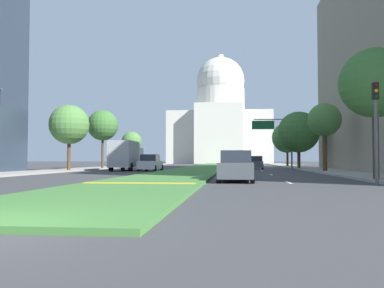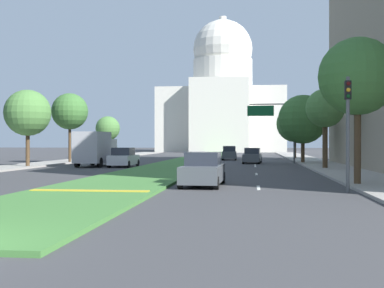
# 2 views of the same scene
# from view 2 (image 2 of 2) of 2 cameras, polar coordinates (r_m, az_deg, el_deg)

# --- Properties ---
(ground_plane) EXTENTS (260.00, 260.00, 0.00)m
(ground_plane) POSITION_cam_2_polar(r_m,az_deg,el_deg) (65.48, 0.70, -1.76)
(ground_plane) COLOR #3D3D3F
(grass_median) EXTENTS (5.84, 100.43, 0.14)m
(grass_median) POSITION_cam_2_polar(r_m,az_deg,el_deg) (59.94, 0.13, -1.88)
(grass_median) COLOR #427A38
(grass_median) RESTS_ON ground_plane
(median_curb_nose) EXTENTS (5.25, 0.50, 0.04)m
(median_curb_nose) POSITION_cam_2_polar(r_m,az_deg,el_deg) (22.17, -11.68, -5.25)
(median_curb_nose) COLOR gold
(median_curb_nose) RESTS_ON grass_median
(lane_dashes_right) EXTENTS (0.16, 50.23, 0.01)m
(lane_dashes_right) POSITION_cam_2_polar(r_m,az_deg,el_deg) (49.37, 7.25, -2.41)
(lane_dashes_right) COLOR silver
(lane_dashes_right) RESTS_ON ground_plane
(sidewalk_left) EXTENTS (4.00, 100.43, 0.15)m
(sidewalk_left) POSITION_cam_2_polar(r_m,az_deg,el_deg) (57.83, -14.24, -1.96)
(sidewalk_left) COLOR #9E9991
(sidewalk_left) RESTS_ON ground_plane
(sidewalk_right) EXTENTS (4.00, 100.43, 0.15)m
(sidewalk_right) POSITION_cam_2_polar(r_m,az_deg,el_deg) (54.38, 14.02, -2.10)
(sidewalk_right) COLOR #9E9991
(sidewalk_right) RESTS_ON ground_plane
(capitol_building) EXTENTS (29.37, 26.00, 32.76)m
(capitol_building) POSITION_cam_2_polar(r_m,az_deg,el_deg) (120.73, 3.52, 4.88)
(capitol_building) COLOR silver
(capitol_building) RESTS_ON ground_plane
(traffic_light_near_right) EXTENTS (0.28, 0.35, 5.20)m
(traffic_light_near_right) POSITION_cam_2_polar(r_m,az_deg,el_deg) (23.30, 17.44, 2.77)
(traffic_light_near_right) COLOR #515456
(traffic_light_near_right) RESTS_ON ground_plane
(overhead_guide_sign) EXTENTS (5.04, 0.20, 6.50)m
(overhead_guide_sign) POSITION_cam_2_polar(r_m,az_deg,el_deg) (53.43, 9.73, 2.74)
(overhead_guide_sign) COLOR #515456
(overhead_guide_sign) RESTS_ON ground_plane
(street_tree_right_near) EXTENTS (3.98, 3.98, 7.62)m
(street_tree_right_near) POSITION_cam_2_polar(r_m,az_deg,el_deg) (26.96, 18.44, 7.31)
(street_tree_right_near) COLOR #4C3823
(street_tree_right_near) RESTS_ON ground_plane
(street_tree_left_mid) EXTENTS (4.10, 4.10, 6.91)m
(street_tree_left_mid) POSITION_cam_2_polar(r_m,az_deg,el_deg) (46.39, -18.33, 3.39)
(street_tree_left_mid) COLOR #4C3823
(street_tree_left_mid) RESTS_ON ground_plane
(street_tree_right_mid) EXTENTS (3.20, 3.20, 6.68)m
(street_tree_right_mid) POSITION_cam_2_polar(r_m,az_deg,el_deg) (42.43, 15.02, 3.91)
(street_tree_right_mid) COLOR #4C3823
(street_tree_right_mid) RESTS_ON ground_plane
(street_tree_left_far) EXTENTS (3.90, 3.90, 7.52)m
(street_tree_left_far) POSITION_cam_2_polar(r_m,az_deg,el_deg) (54.99, -13.84, 3.63)
(street_tree_left_far) COLOR #4C3823
(street_tree_left_far) RESTS_ON ground_plane
(street_tree_right_far) EXTENTS (5.18, 5.18, 7.26)m
(street_tree_right_far) POSITION_cam_2_polar(r_m,az_deg,el_deg) (53.75, 12.59, 2.77)
(street_tree_right_far) COLOR #4C3823
(street_tree_right_far) RESTS_ON ground_plane
(street_tree_left_distant) EXTENTS (3.35, 3.35, 5.85)m
(street_tree_left_distant) POSITION_cam_2_polar(r_m,az_deg,el_deg) (69.73, -9.64, 1.75)
(street_tree_left_distant) COLOR #4C3823
(street_tree_left_distant) RESTS_ON ground_plane
(street_tree_right_distant) EXTENTS (4.86, 4.86, 7.12)m
(street_tree_right_distant) POSITION_cam_2_polar(r_m,az_deg,el_deg) (67.10, 11.72, 2.28)
(street_tree_right_distant) COLOR #4C3823
(street_tree_right_distant) RESTS_ON ground_plane
(sedan_lead_stopped) EXTENTS (2.10, 4.58, 1.76)m
(sedan_lead_stopped) POSITION_cam_2_polar(r_m,az_deg,el_deg) (25.73, 1.27, -3.00)
(sedan_lead_stopped) COLOR #4C5156
(sedan_lead_stopped) RESTS_ON ground_plane
(sedan_midblock) EXTENTS (2.05, 4.28, 1.77)m
(sedan_midblock) POSITION_cam_2_polar(r_m,az_deg,el_deg) (45.82, -7.85, -1.59)
(sedan_midblock) COLOR silver
(sedan_midblock) RESTS_ON ground_plane
(sedan_distant) EXTENTS (2.12, 4.68, 1.66)m
(sedan_distant) POSITION_cam_2_polar(r_m,az_deg,el_deg) (53.53, 6.93, -1.37)
(sedan_distant) COLOR #4C5156
(sedan_distant) RESTS_ON ground_plane
(sedan_far_horizon) EXTENTS (1.97, 4.41, 1.77)m
(sedan_far_horizon) POSITION_cam_2_polar(r_m,az_deg,el_deg) (63.56, 4.30, -1.08)
(sedan_far_horizon) COLOR #4C5156
(sedan_far_horizon) RESTS_ON ground_plane
(box_truck_delivery) EXTENTS (2.40, 6.40, 3.20)m
(box_truck_delivery) POSITION_cam_2_polar(r_m,az_deg,el_deg) (47.10, -11.03, -0.50)
(box_truck_delivery) COLOR #BCBCC1
(box_truck_delivery) RESTS_ON ground_plane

